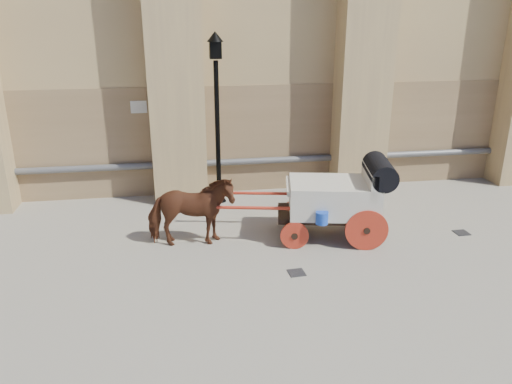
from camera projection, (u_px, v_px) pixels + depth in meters
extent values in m
plane|color=gray|center=(232.00, 255.00, 10.60)|extent=(90.00, 90.00, 0.00)
cube|color=#907250|center=(285.00, 137.00, 14.23)|extent=(44.00, 0.35, 3.00)
cylinder|color=#59595B|center=(287.00, 160.00, 14.19)|extent=(42.00, 0.18, 0.18)
cube|color=beige|center=(139.00, 107.00, 13.14)|extent=(0.42, 0.04, 0.32)
imported|color=#572A1A|center=(191.00, 212.00, 10.77)|extent=(1.90, 0.91, 1.58)
cube|color=black|center=(328.00, 214.00, 11.26)|extent=(2.41, 1.44, 0.12)
cube|color=beige|center=(333.00, 197.00, 11.12)|extent=(2.16, 1.63, 0.72)
cube|color=beige|center=(370.00, 180.00, 10.95)|extent=(0.40, 1.29, 0.56)
cube|color=beige|center=(295.00, 186.00, 11.06)|extent=(0.57, 1.18, 0.10)
cylinder|color=black|center=(380.00, 171.00, 10.87)|extent=(0.81, 1.37, 0.57)
cylinder|color=red|center=(367.00, 230.00, 10.67)|extent=(0.92, 0.24, 0.92)
cylinder|color=red|center=(357.00, 208.00, 11.86)|extent=(0.92, 0.24, 0.92)
cylinder|color=red|center=(295.00, 236.00, 10.78)|extent=(0.62, 0.18, 0.62)
cylinder|color=red|center=(293.00, 213.00, 11.97)|extent=(0.62, 0.18, 0.62)
cylinder|color=red|center=(252.00, 208.00, 10.78)|extent=(2.43, 0.55, 0.07)
cylinder|color=red|center=(254.00, 193.00, 11.65)|extent=(2.43, 0.55, 0.07)
cylinder|color=blue|center=(322.00, 218.00, 10.52)|extent=(0.27, 0.27, 0.27)
cylinder|color=black|center=(218.00, 134.00, 12.97)|extent=(0.12, 0.12, 3.73)
cone|color=black|center=(219.00, 195.00, 13.55)|extent=(0.37, 0.37, 0.37)
cube|color=black|center=(215.00, 50.00, 12.25)|extent=(0.29, 0.29, 0.44)
cone|color=black|center=(215.00, 36.00, 12.14)|extent=(0.41, 0.41, 0.25)
cube|color=black|center=(297.00, 273.00, 9.86)|extent=(0.34, 0.34, 0.01)
cube|color=black|center=(461.00, 233.00, 11.64)|extent=(0.33, 0.33, 0.01)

